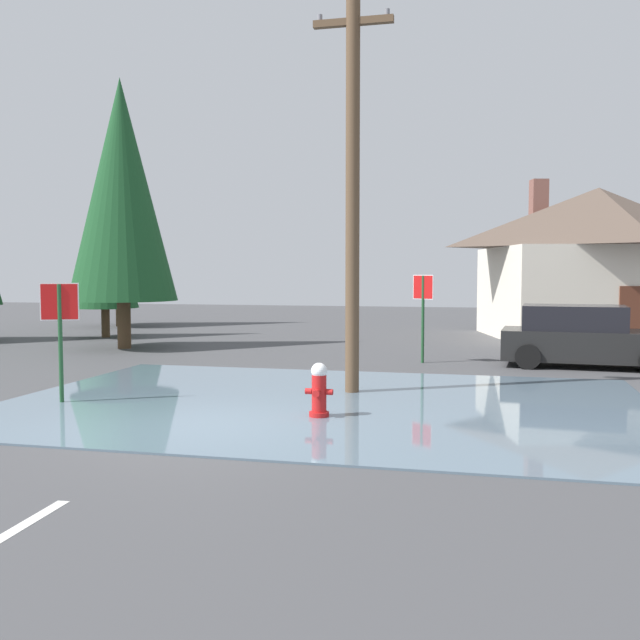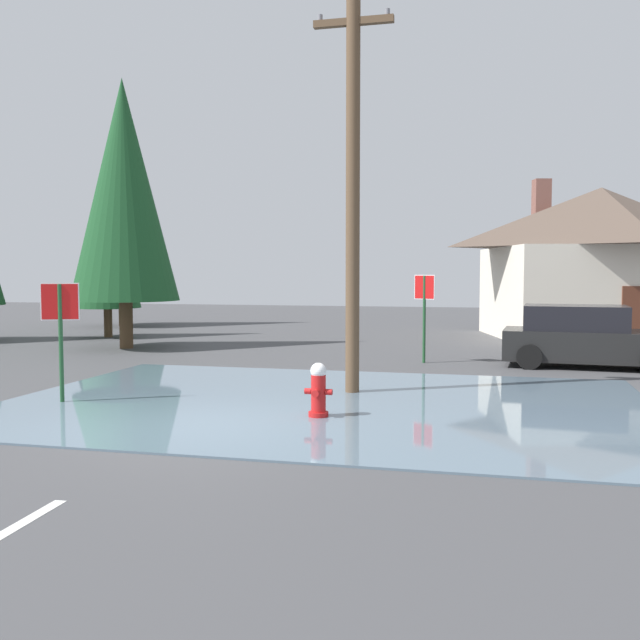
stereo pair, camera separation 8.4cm
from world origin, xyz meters
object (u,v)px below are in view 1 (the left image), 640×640
Objects in this scene: utility_pole at (353,187)px; pine_tree_short_left at (122,190)px; pine_tree_far_center at (119,207)px; house at (597,260)px; parked_car at (583,338)px; stop_sign_near at (60,318)px; pine_tree_tall_left at (104,240)px; fire_hydrant at (319,391)px; stop_sign_far at (423,301)px.

pine_tree_short_left is at bearing 142.49° from utility_pole.
pine_tree_short_left is 0.94× the size of pine_tree_far_center.
parked_car is at bearing -99.68° from house.
house is at bearing 54.86° from stop_sign_near.
stop_sign_near is at bearing -125.14° from house.
pine_tree_far_center is at bearing 113.24° from pine_tree_tall_left.
parked_car is 0.51× the size of pine_tree_short_left.
fire_hydrant is 18.18m from house.
pine_tree_tall_left is at bearing 138.42° from utility_pole.
stop_sign_far is at bearing -178.05° from parked_car.
stop_sign_near is 5.13m from fire_hydrant.
fire_hydrant is 9.49m from parked_car.
house is at bearing 65.12° from utility_pole.
fire_hydrant is 0.22× the size of parked_car.
pine_tree_far_center is at bearing 176.87° from house.
house is at bearing -3.13° from pine_tree_far_center.
stop_sign_far is 10.62m from house.
pine_tree_short_left is (-8.68, 9.28, 4.59)m from fire_hydrant.
pine_tree_tall_left is (-11.29, 12.65, 3.18)m from fire_hydrant.
utility_pole is at bearing 25.05° from stop_sign_near.
pine_tree_short_left is 9.84m from pine_tree_far_center.
house is 17.19m from pine_tree_short_left.
utility_pole is 15.21m from pine_tree_tall_left.
fire_hydrant is at bearing -2.14° from stop_sign_near.
pine_tree_tall_left reaches higher than stop_sign_near.
stop_sign_near is at bearing -142.57° from parked_car.
pine_tree_short_left reaches higher than fire_hydrant.
pine_tree_far_center reaches higher than parked_car.
stop_sign_near is 20.29m from house.
stop_sign_far is (1.03, 7.82, 1.22)m from fire_hydrant.
utility_pole is 11.08m from pine_tree_short_left.
pine_tree_tall_left is 0.68× the size of pine_tree_far_center.
house is (5.63, 8.93, 1.22)m from stop_sign_far.
fire_hydrant is (5.00, -0.19, -1.14)m from stop_sign_near.
parked_car is 0.48× the size of pine_tree_far_center.
pine_tree_tall_left is at bearing 164.09° from parked_car.
pine_tree_short_left reaches higher than parked_car.
pine_tree_far_center reaches higher than stop_sign_far.
stop_sign_near is 2.40× the size of fire_hydrant.
pine_tree_far_center is (-18.68, 9.89, 4.63)m from parked_car.
parked_car is at bearing 46.75° from utility_pole.
stop_sign_far is 10.38m from pine_tree_short_left.
stop_sign_near is 0.52× the size of parked_car.
utility_pole reaches higher than pine_tree_tall_left.
house reaches higher than parked_car.
fire_hydrant is 4.50m from utility_pole.
fire_hydrant is 0.40× the size of stop_sign_far.
stop_sign_far reaches higher than stop_sign_near.
house reaches higher than stop_sign_far.
pine_tree_tall_left is (-12.32, 4.83, 1.97)m from stop_sign_far.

